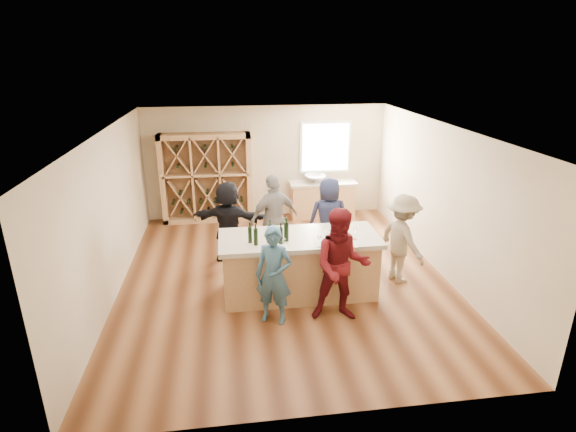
{
  "coord_description": "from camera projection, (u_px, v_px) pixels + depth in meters",
  "views": [
    {
      "loc": [
        -0.96,
        -7.56,
        4.02
      ],
      "look_at": [
        0.1,
        0.2,
        1.15
      ],
      "focal_mm": 28.0,
      "sensor_mm": 36.0,
      "label": 1
    }
  ],
  "objects": [
    {
      "name": "wall_left",
      "position": [
        107.0,
        215.0,
        7.67
      ],
      "size": [
        0.1,
        7.0,
        2.8
      ],
      "primitive_type": "cube",
      "color": "#C1AE8C",
      "rests_on": "ground"
    },
    {
      "name": "person_far_mid",
      "position": [
        274.0,
        219.0,
        8.92
      ],
      "size": [
        1.18,
        0.92,
        1.8
      ],
      "primitive_type": "imported",
      "rotation": [
        0.0,
        0.0,
        3.55
      ],
      "color": "slate",
      "rests_on": "floor"
    },
    {
      "name": "wine_bottle_a",
      "position": [
        250.0,
        235.0,
        7.31
      ],
      "size": [
        0.09,
        0.09,
        0.27
      ],
      "primitive_type": "cylinder",
      "rotation": [
        0.0,
        0.0,
        0.35
      ],
      "color": "black",
      "rests_on": "tasting_counter_top"
    },
    {
      "name": "wine_bottle_e",
      "position": [
        286.0,
        231.0,
        7.37
      ],
      "size": [
        0.09,
        0.09,
        0.33
      ],
      "primitive_type": "cylinder",
      "rotation": [
        0.0,
        0.0,
        0.14
      ],
      "color": "black",
      "rests_on": "tasting_counter_top"
    },
    {
      "name": "wall_front",
      "position": [
        326.0,
        315.0,
        4.75
      ],
      "size": [
        6.0,
        0.1,
        2.8
      ],
      "primitive_type": "cube",
      "color": "#C1AE8C",
      "rests_on": "ground"
    },
    {
      "name": "wine_glass_c",
      "position": [
        345.0,
        239.0,
        7.25
      ],
      "size": [
        0.09,
        0.09,
        0.19
      ],
      "primitive_type": "cone",
      "rotation": [
        0.0,
        0.0,
        -0.35
      ],
      "color": "white",
      "rests_on": "tasting_counter_top"
    },
    {
      "name": "person_far_right",
      "position": [
        329.0,
        218.0,
        9.08
      ],
      "size": [
        0.84,
        0.55,
        1.7
      ],
      "primitive_type": "imported",
      "rotation": [
        0.0,
        0.0,
        3.13
      ],
      "color": "#191E38",
      "rests_on": "floor"
    },
    {
      "name": "tasting_menu_b",
      "position": [
        321.0,
        244.0,
        7.31
      ],
      "size": [
        0.31,
        0.35,
        0.0
      ],
      "primitive_type": "cube",
      "rotation": [
        0.0,
        0.0,
        -0.36
      ],
      "color": "white",
      "rests_on": "tasting_counter_top"
    },
    {
      "name": "person_near_right",
      "position": [
        341.0,
        266.0,
        6.91
      ],
      "size": [
        0.95,
        0.61,
        1.84
      ],
      "primitive_type": "imported",
      "rotation": [
        0.0,
        0.0,
        -0.13
      ],
      "color": "#590F14",
      "rests_on": "floor"
    },
    {
      "name": "tasting_menu_c",
      "position": [
        352.0,
        244.0,
        7.31
      ],
      "size": [
        0.29,
        0.33,
        0.0
      ],
      "primitive_type": "cube",
      "rotation": [
        0.0,
        0.0,
        -0.35
      ],
      "color": "white",
      "rests_on": "tasting_counter_top"
    },
    {
      "name": "wine_bottle_d",
      "position": [
        281.0,
        236.0,
        7.26
      ],
      "size": [
        0.07,
        0.07,
        0.28
      ],
      "primitive_type": "cylinder",
      "rotation": [
        0.0,
        0.0,
        0.02
      ],
      "color": "black",
      "rests_on": "tasting_counter_top"
    },
    {
      "name": "tasting_counter_top",
      "position": [
        299.0,
        239.0,
        7.61
      ],
      "size": [
        2.72,
        1.12,
        0.08
      ],
      "primitive_type": "cube",
      "color": "#B6AB95",
      "rests_on": "tasting_counter_base"
    },
    {
      "name": "wall_back",
      "position": [
        266.0,
        162.0,
        11.36
      ],
      "size": [
        6.0,
        0.1,
        2.8
      ],
      "primitive_type": "cube",
      "color": "#C1AE8C",
      "rests_on": "ground"
    },
    {
      "name": "window_pane",
      "position": [
        326.0,
        147.0,
        11.32
      ],
      "size": [
        1.18,
        0.01,
        1.18
      ],
      "primitive_type": "cube",
      "color": "white",
      "rests_on": "wall_back"
    },
    {
      "name": "ceiling",
      "position": [
        284.0,
        126.0,
        7.55
      ],
      "size": [
        6.0,
        7.0,
        0.1
      ],
      "primitive_type": "cube",
      "color": "white",
      "rests_on": "ground"
    },
    {
      "name": "wall_right",
      "position": [
        445.0,
        200.0,
        8.44
      ],
      "size": [
        0.1,
        7.0,
        2.8
      ],
      "primitive_type": "cube",
      "color": "#C1AE8C",
      "rests_on": "ground"
    },
    {
      "name": "faucet",
      "position": [
        314.0,
        174.0,
        11.46
      ],
      "size": [
        0.02,
        0.02,
        0.3
      ],
      "primitive_type": "cylinder",
      "color": "silver",
      "rests_on": "back_counter_top"
    },
    {
      "name": "person_near_left",
      "position": [
        274.0,
        276.0,
        6.88
      ],
      "size": [
        0.7,
        0.62,
        1.59
      ],
      "primitive_type": "imported",
      "rotation": [
        0.0,
        0.0,
        -0.4
      ],
      "color": "#335972",
      "rests_on": "floor"
    },
    {
      "name": "back_counter_top",
      "position": [
        323.0,
        183.0,
        11.38
      ],
      "size": [
        1.7,
        0.62,
        0.06
      ],
      "primitive_type": "cube",
      "color": "#B6AB95",
      "rests_on": "back_counter_base"
    },
    {
      "name": "person_far_left",
      "position": [
        229.0,
        222.0,
        8.95
      ],
      "size": [
        1.64,
        0.97,
        1.67
      ],
      "primitive_type": "imported",
      "rotation": [
        0.0,
        0.0,
        2.85
      ],
      "color": "black",
      "rests_on": "floor"
    },
    {
      "name": "tasting_counter_base",
      "position": [
        299.0,
        267.0,
        7.8
      ],
      "size": [
        2.6,
        1.0,
        1.0
      ],
      "primitive_type": "cube",
      "color": "tan",
      "rests_on": "floor"
    },
    {
      "name": "wine_bottle_c",
      "position": [
        270.0,
        232.0,
        7.43
      ],
      "size": [
        0.07,
        0.07,
        0.27
      ],
      "primitive_type": "cylinder",
      "rotation": [
        0.0,
        0.0,
        0.03
      ],
      "color": "black",
      "rests_on": "tasting_counter_top"
    },
    {
      "name": "back_counter_base",
      "position": [
        322.0,
        200.0,
        11.54
      ],
      "size": [
        1.6,
        0.58,
        0.86
      ],
      "primitive_type": "cube",
      "color": "tan",
      "rests_on": "floor"
    },
    {
      "name": "tasting_menu_a",
      "position": [
        282.0,
        247.0,
        7.18
      ],
      "size": [
        0.22,
        0.28,
        0.0
      ],
      "primitive_type": "cube",
      "rotation": [
        0.0,
        0.0,
        0.08
      ],
      "color": "white",
      "rests_on": "tasting_counter_top"
    },
    {
      "name": "person_server",
      "position": [
        402.0,
        239.0,
        8.13
      ],
      "size": [
        0.82,
        1.18,
        1.67
      ],
      "primitive_type": "imported",
      "rotation": [
        0.0,
        0.0,
        1.89
      ],
      "color": "gray",
      "rests_on": "floor"
    },
    {
      "name": "floor",
      "position": [
        284.0,
        279.0,
        8.55
      ],
      "size": [
        6.0,
        7.0,
        0.1
      ],
      "primitive_type": "cube",
      "color": "brown",
      "rests_on": "ground"
    },
    {
      "name": "window_frame",
      "position": [
        325.0,
        147.0,
        11.35
      ],
      "size": [
        1.3,
        0.06,
        1.3
      ],
      "primitive_type": "cube",
      "color": "white",
      "rests_on": "wall_back"
    },
    {
      "name": "wine_glass_e",
      "position": [
        355.0,
        234.0,
        7.47
      ],
      "size": [
        0.07,
        0.07,
        0.17
      ],
      "primitive_type": "cone",
      "rotation": [
        0.0,
        0.0,
        -0.06
      ],
      "color": "white",
      "rests_on": "tasting_counter_top"
    },
    {
      "name": "wine_glass_b",
      "position": [
        319.0,
        242.0,
        7.15
      ],
      "size": [
        0.08,
        0.08,
        0.2
      ],
      "primitive_type": "cone",
      "rotation": [
        0.0,
        0.0,
        -0.15
      ],
      "color": "white",
      "rests_on": "tasting_counter_top"
    },
    {
      "name": "wine_glass_d",
      "position": [
        326.0,
        235.0,
        7.47
      ],
      "size": [
        0.08,
        0.08,
        0.16
      ],
      "primitive_type": "cone",
      "rotation": [
        0.0,
        0.0,
        -0.31
      ],
      "color": "white",
      "rests_on": "tasting_counter_top"
    },
    {
      "name": "wine_rack",
      "position": [
        207.0,
        178.0,
        11.01
      ],
      "size": [
        2.2,
        0.45,
        2.2
      ],
      "primitive_type": "cube",
      "color": "tan",
      "rests_on": "floor"
    },
    {
      "name": "wine_bottle_b",
      "position": [
        256.0,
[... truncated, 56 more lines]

